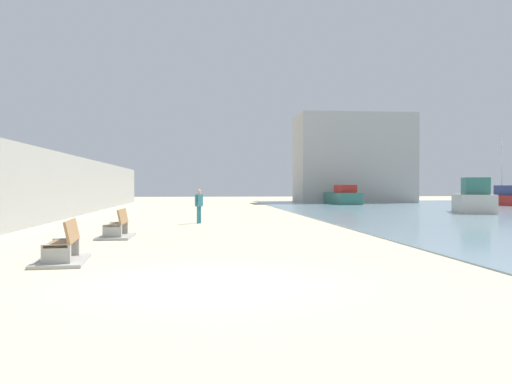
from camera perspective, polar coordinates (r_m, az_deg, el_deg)
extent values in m
plane|color=beige|center=(27.81, -5.86, -2.98)|extent=(120.00, 120.00, 0.00)
cube|color=#9E9E99|center=(28.73, -21.00, 0.57)|extent=(0.80, 64.00, 3.48)
cube|color=#9E9E99|center=(12.52, -20.33, -6.32)|extent=(0.61, 0.25, 0.50)
cube|color=#9E9E99|center=(13.90, -19.38, -5.63)|extent=(0.61, 0.25, 0.50)
cube|color=#997047|center=(13.19, -19.83, -5.09)|extent=(0.63, 1.64, 0.06)
cube|color=#997047|center=(13.13, -18.84, -3.88)|extent=(0.30, 1.61, 0.50)
cube|color=#9E9E99|center=(13.23, -19.83, -6.85)|extent=(1.27, 2.19, 0.08)
cube|color=#9E9E99|center=(18.28, -14.92, -4.11)|extent=(0.60, 0.21, 0.50)
cube|color=#9E9E99|center=(19.66, -14.22, -3.78)|extent=(0.60, 0.21, 0.50)
cube|color=#997047|center=(18.96, -14.56, -3.33)|extent=(0.52, 1.61, 0.06)
cube|color=#997047|center=(18.90, -13.87, -2.49)|extent=(0.19, 1.60, 0.50)
cube|color=#9E9E99|center=(18.99, -14.55, -4.57)|extent=(1.13, 2.12, 0.08)
cylinder|color=teal|center=(25.38, -6.14, -2.43)|extent=(0.12, 0.12, 0.79)
cylinder|color=teal|center=(25.47, -5.94, -2.42)|extent=(0.12, 0.12, 0.79)
cube|color=teal|center=(25.40, -6.04, -0.90)|extent=(0.35, 0.36, 0.56)
sphere|color=tan|center=(25.39, -6.04, 0.05)|extent=(0.22, 0.22, 0.22)
cylinder|color=teal|center=(25.24, -6.38, -0.84)|extent=(0.09, 0.09, 0.51)
cylinder|color=teal|center=(25.56, -5.71, -0.82)|extent=(0.09, 0.09, 0.51)
cube|color=#337060|center=(52.00, 9.11, -0.65)|extent=(2.46, 5.48, 1.09)
cube|color=red|center=(51.23, 9.40, 0.34)|extent=(1.64, 2.45, 0.73)
cube|color=beige|center=(37.39, 21.95, -1.13)|extent=(3.33, 4.82, 1.18)
cube|color=#337060|center=(36.73, 22.13, 0.59)|extent=(1.98, 2.29, 1.06)
cube|color=red|center=(53.60, 24.68, -0.78)|extent=(2.04, 6.96, 0.87)
cube|color=navy|center=(52.69, 25.27, 0.15)|extent=(1.43, 3.06, 0.89)
cylinder|color=silver|center=(53.92, 24.51, 2.58)|extent=(0.12, 0.12, 5.42)
cube|color=#ADAAA3|center=(58.14, 10.23, 3.46)|extent=(12.00, 6.00, 9.24)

